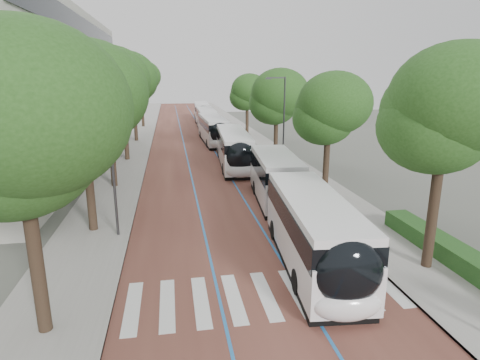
% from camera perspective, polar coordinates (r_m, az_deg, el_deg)
% --- Properties ---
extents(ground, '(160.00, 160.00, 0.00)m').
position_cam_1_polar(ground, '(15.29, 3.81, -18.00)').
color(ground, '#51544C').
rests_on(ground, ground).
extents(road, '(11.00, 140.00, 0.02)m').
position_cam_1_polar(road, '(53.21, -6.38, 5.72)').
color(road, brown).
rests_on(road, ground).
extents(sidewalk_left, '(4.00, 140.00, 0.12)m').
position_cam_1_polar(sidewalk_left, '(53.29, -14.49, 5.41)').
color(sidewalk_left, gray).
rests_on(sidewalk_left, ground).
extents(sidewalk_right, '(4.00, 140.00, 0.12)m').
position_cam_1_polar(sidewalk_right, '(54.17, 1.60, 6.02)').
color(sidewalk_right, gray).
rests_on(sidewalk_right, ground).
extents(kerb_left, '(0.20, 140.00, 0.14)m').
position_cam_1_polar(kerb_left, '(53.17, -12.45, 5.51)').
color(kerb_left, gray).
rests_on(kerb_left, ground).
extents(kerb_right, '(0.20, 140.00, 0.14)m').
position_cam_1_polar(kerb_right, '(53.82, -0.40, 5.97)').
color(kerb_right, gray).
rests_on(kerb_right, ground).
extents(zebra_crossing, '(10.55, 3.60, 0.01)m').
position_cam_1_polar(zebra_crossing, '(16.14, 3.67, -15.97)').
color(zebra_crossing, silver).
rests_on(zebra_crossing, ground).
extents(lane_line_left, '(0.12, 126.00, 0.01)m').
position_cam_1_polar(lane_line_left, '(53.14, -8.11, 5.67)').
color(lane_line_left, '#236CB3').
rests_on(lane_line_left, road).
extents(lane_line_right, '(0.12, 126.00, 0.01)m').
position_cam_1_polar(lane_line_right, '(53.33, -4.66, 5.80)').
color(lane_line_right, '#236CB3').
rests_on(lane_line_right, road).
extents(streetlight_far, '(1.82, 0.20, 8.00)m').
position_cam_1_polar(streetlight_far, '(35.99, 6.01, 9.17)').
color(streetlight_far, '#333235').
rests_on(streetlight_far, sidewalk_right).
extents(lamp_post_left, '(0.14, 0.14, 8.00)m').
position_cam_1_polar(lamp_post_left, '(21.09, -17.72, 2.71)').
color(lamp_post_left, '#333235').
rests_on(lamp_post_left, sidewalk_left).
extents(trees_left, '(6.17, 60.95, 9.95)m').
position_cam_1_polar(trees_left, '(36.59, -17.08, 12.19)').
color(trees_left, black).
rests_on(trees_left, ground).
extents(trees_right, '(5.92, 47.25, 8.98)m').
position_cam_1_polar(trees_right, '(36.47, 7.60, 11.04)').
color(trees_right, black).
rests_on(trees_right, ground).
extents(lead_bus, '(4.09, 18.54, 3.20)m').
position_cam_1_polar(lead_bus, '(21.44, 7.65, -3.42)').
color(lead_bus, black).
rests_on(lead_bus, ground).
extents(bus_queued_0, '(3.28, 12.53, 3.20)m').
position_cam_1_polar(bus_queued_0, '(37.09, -0.87, 4.42)').
color(bus_queued_0, white).
rests_on(bus_queued_0, ground).
extents(bus_queued_1, '(2.85, 12.46, 3.20)m').
position_cam_1_polar(bus_queued_1, '(50.19, -3.78, 7.10)').
color(bus_queued_1, white).
rests_on(bus_queued_1, ground).
extents(bus_queued_2, '(2.76, 12.44, 3.20)m').
position_cam_1_polar(bus_queued_2, '(62.16, -4.77, 8.55)').
color(bus_queued_2, white).
rests_on(bus_queued_2, ground).
extents(bus_queued_3, '(3.02, 12.49, 3.20)m').
position_cam_1_polar(bus_queued_3, '(75.51, -5.46, 9.62)').
color(bus_queued_3, white).
rests_on(bus_queued_3, ground).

